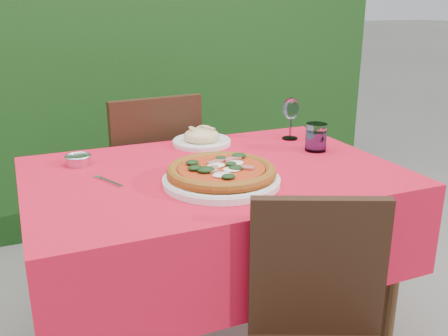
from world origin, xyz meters
name	(u,v)px	position (x,y,z in m)	size (l,w,h in m)	color
hedge	(117,69)	(0.00, 1.55, 0.92)	(3.20, 0.55, 1.78)	black
dining_table	(213,210)	(0.00, 0.00, 0.60)	(1.26, 0.86, 0.75)	#482B17
chair_near	(320,335)	(0.06, -0.60, 0.47)	(0.49, 0.49, 0.82)	black
chair_far	(151,178)	(-0.06, 0.63, 0.52)	(0.45, 0.45, 0.92)	black
pizza_plate	(221,174)	(-0.03, -0.14, 0.78)	(0.38, 0.38, 0.07)	white
pasta_plate	(202,139)	(0.08, 0.32, 0.77)	(0.24, 0.24, 0.07)	white
water_glass	(316,139)	(0.46, 0.06, 0.80)	(0.08, 0.08, 0.11)	silver
wine_glass	(291,110)	(0.46, 0.26, 0.87)	(0.07, 0.07, 0.18)	silver
fork	(111,182)	(-0.35, 0.01, 0.75)	(0.02, 0.16, 0.00)	silver
steel_ramekin	(78,160)	(-0.42, 0.24, 0.76)	(0.09, 0.09, 0.03)	silver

